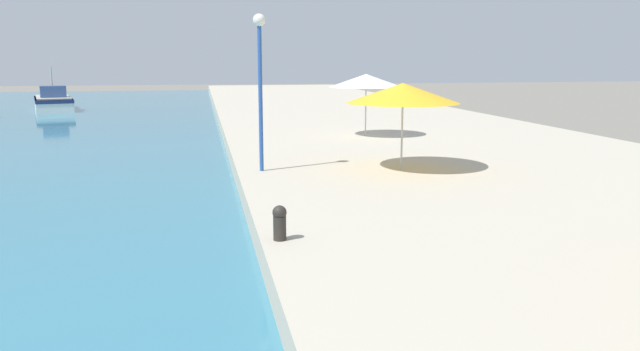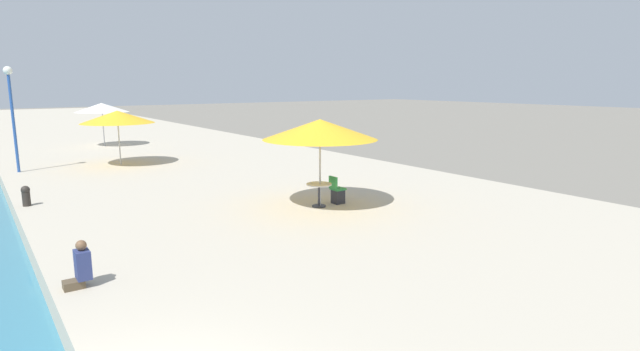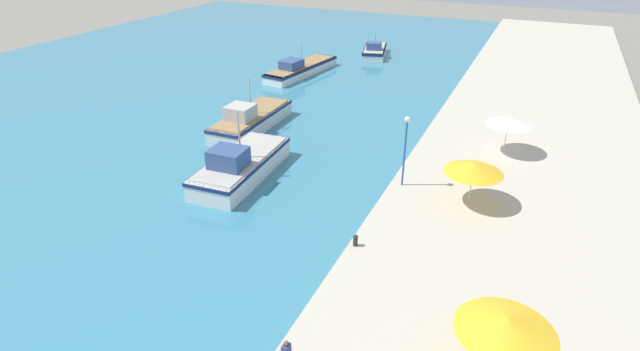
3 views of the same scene
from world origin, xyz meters
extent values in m
cube|color=#BCB29E|center=(8.00, 37.00, 0.30)|extent=(16.00, 90.00, 0.60)
cube|color=white|center=(-12.07, 52.43, 0.51)|extent=(4.10, 7.06, 0.94)
cube|color=navy|center=(-12.07, 52.43, 0.85)|extent=(4.16, 7.13, 0.25)
cube|color=#ADA89E|center=(-12.07, 52.43, 1.03)|extent=(3.77, 6.49, 0.10)
cube|color=#334C7F|center=(-11.78, 51.30, 1.50)|extent=(2.08, 1.85, 0.85)
cylinder|color=#B7B2A8|center=(-12.07, 52.43, 2.21)|extent=(0.12, 0.12, 2.25)
cylinder|color=#B7B7B7|center=(4.92, 19.53, 1.67)|extent=(0.06, 0.06, 2.14)
cone|color=yellow|center=(4.92, 19.53, 2.89)|extent=(3.37, 3.37, 0.59)
cylinder|color=#B7B7B7|center=(5.98, 27.77, 1.73)|extent=(0.06, 0.06, 2.25)
cone|color=white|center=(5.98, 27.77, 2.98)|extent=(3.18, 3.18, 0.56)
cylinder|color=#2D2823|center=(0.36, 12.73, 0.83)|extent=(0.24, 0.24, 0.45)
sphere|color=#2D2823|center=(0.36, 12.73, 1.12)|extent=(0.26, 0.26, 0.26)
cylinder|color=#28519E|center=(0.73, 20.02, 2.70)|extent=(0.12, 0.12, 4.20)
sphere|color=white|center=(0.73, 20.02, 4.98)|extent=(0.36, 0.36, 0.36)
camera|label=1|loc=(-0.98, 1.72, 3.89)|focal=35.00mm
camera|label=2|loc=(-0.95, -5.26, 4.45)|focal=28.00mm
camera|label=3|loc=(7.35, -7.14, 15.61)|focal=28.00mm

